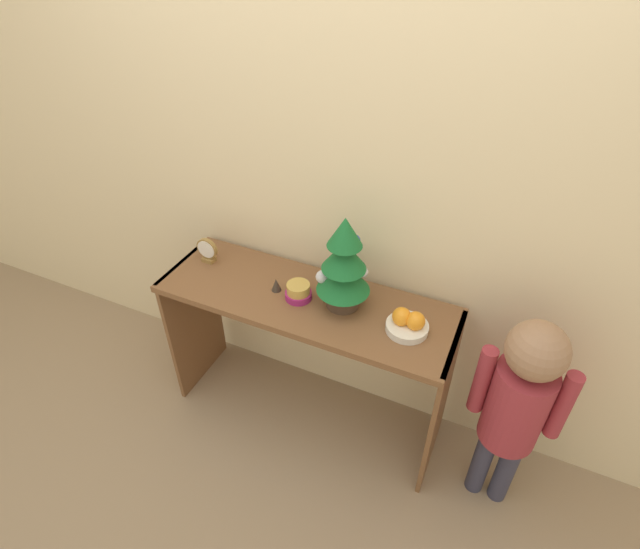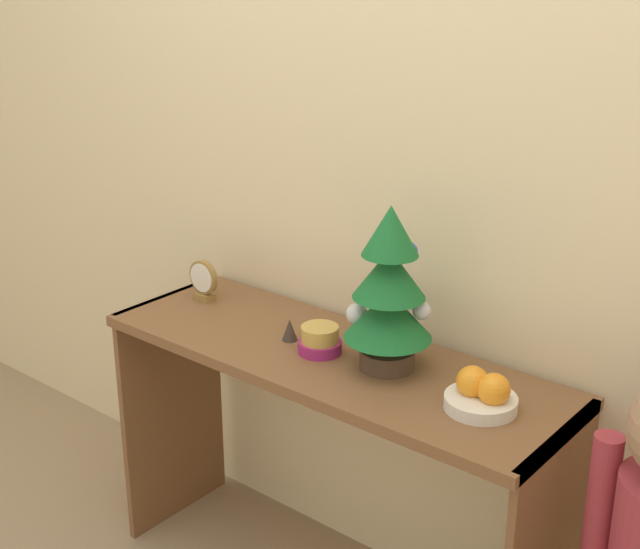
{
  "view_description": "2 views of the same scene",
  "coord_description": "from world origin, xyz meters",
  "px_view_note": "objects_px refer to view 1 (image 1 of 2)",
  "views": [
    {
      "loc": [
        0.73,
        -1.22,
        2.13
      ],
      "look_at": [
        0.06,
        0.24,
        0.89
      ],
      "focal_mm": 28.0,
      "sensor_mm": 36.0,
      "label": 1
    },
    {
      "loc": [
        1.31,
        -1.41,
        1.76
      ],
      "look_at": [
        -0.02,
        0.2,
        0.98
      ],
      "focal_mm": 50.0,
      "sensor_mm": 36.0,
      "label": 2
    }
  ],
  "objects_px": {
    "mini_tree": "(344,264)",
    "singing_bowl": "(298,292)",
    "desk_clock": "(207,251)",
    "child_figure": "(519,400)",
    "fruit_bowl": "(408,323)",
    "figurine": "(276,285)"
  },
  "relations": [
    {
      "from": "mini_tree",
      "to": "singing_bowl",
      "type": "xyz_separation_m",
      "value": [
        -0.19,
        -0.04,
        -0.17
      ]
    },
    {
      "from": "singing_bowl",
      "to": "desk_clock",
      "type": "bearing_deg",
      "value": 172.96
    },
    {
      "from": "mini_tree",
      "to": "desk_clock",
      "type": "height_order",
      "value": "mini_tree"
    },
    {
      "from": "child_figure",
      "to": "fruit_bowl",
      "type": "bearing_deg",
      "value": 173.75
    },
    {
      "from": "mini_tree",
      "to": "desk_clock",
      "type": "distance_m",
      "value": 0.7
    },
    {
      "from": "fruit_bowl",
      "to": "figurine",
      "type": "xyz_separation_m",
      "value": [
        -0.58,
        0.0,
        -0.01
      ]
    },
    {
      "from": "figurine",
      "to": "child_figure",
      "type": "distance_m",
      "value": 1.06
    },
    {
      "from": "mini_tree",
      "to": "fruit_bowl",
      "type": "relative_size",
      "value": 2.51
    },
    {
      "from": "mini_tree",
      "to": "child_figure",
      "type": "height_order",
      "value": "mini_tree"
    },
    {
      "from": "singing_bowl",
      "to": "desk_clock",
      "type": "xyz_separation_m",
      "value": [
        -0.5,
        0.06,
        0.03
      ]
    },
    {
      "from": "fruit_bowl",
      "to": "singing_bowl",
      "type": "relative_size",
      "value": 1.47
    },
    {
      "from": "fruit_bowl",
      "to": "figurine",
      "type": "relative_size",
      "value": 2.77
    },
    {
      "from": "mini_tree",
      "to": "figurine",
      "type": "distance_m",
      "value": 0.34
    },
    {
      "from": "mini_tree",
      "to": "desk_clock",
      "type": "xyz_separation_m",
      "value": [
        -0.68,
        0.02,
        -0.15
      ]
    },
    {
      "from": "mini_tree",
      "to": "singing_bowl",
      "type": "relative_size",
      "value": 3.69
    },
    {
      "from": "mini_tree",
      "to": "desk_clock",
      "type": "bearing_deg",
      "value": 178.1
    },
    {
      "from": "singing_bowl",
      "to": "figurine",
      "type": "distance_m",
      "value": 0.11
    },
    {
      "from": "singing_bowl",
      "to": "desk_clock",
      "type": "height_order",
      "value": "desk_clock"
    },
    {
      "from": "fruit_bowl",
      "to": "figurine",
      "type": "bearing_deg",
      "value": 179.68
    },
    {
      "from": "figurine",
      "to": "singing_bowl",
      "type": "bearing_deg",
      "value": -3.24
    },
    {
      "from": "fruit_bowl",
      "to": "child_figure",
      "type": "bearing_deg",
      "value": -6.25
    },
    {
      "from": "desk_clock",
      "to": "mini_tree",
      "type": "bearing_deg",
      "value": -1.9
    }
  ]
}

